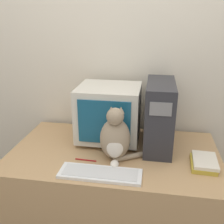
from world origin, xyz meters
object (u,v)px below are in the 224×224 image
(cat, at_px, (115,138))
(book_stack, at_px, (204,163))
(keyboard, at_px, (100,174))
(computer_tower, at_px, (159,115))
(pen, at_px, (86,160))
(crt_monitor, at_px, (109,113))

(cat, xyz_separation_m, book_stack, (0.54, 0.00, -0.12))
(keyboard, xyz_separation_m, book_stack, (0.59, 0.20, 0.01))
(computer_tower, relative_size, pen, 3.32)
(cat, bearing_deg, crt_monitor, 101.10)
(crt_monitor, bearing_deg, pen, -106.45)
(keyboard, bearing_deg, book_stack, 18.27)
(crt_monitor, height_order, book_stack, crt_monitor)
(crt_monitor, bearing_deg, computer_tower, -6.03)
(keyboard, bearing_deg, computer_tower, 52.59)
(pen, bearing_deg, crt_monitor, 73.55)
(computer_tower, xyz_separation_m, pen, (-0.44, -0.28, -0.22))
(crt_monitor, relative_size, pen, 3.14)
(computer_tower, distance_m, pen, 0.56)
(pen, bearing_deg, keyboard, -48.65)
(book_stack, bearing_deg, pen, -175.28)
(computer_tower, bearing_deg, cat, -139.69)
(cat, height_order, pen, cat)
(computer_tower, xyz_separation_m, book_stack, (0.28, -0.22, -0.20))
(crt_monitor, xyz_separation_m, cat, (0.08, -0.26, -0.06))
(crt_monitor, xyz_separation_m, pen, (-0.09, -0.31, -0.20))
(crt_monitor, distance_m, keyboard, 0.49)
(computer_tower, distance_m, keyboard, 0.56)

